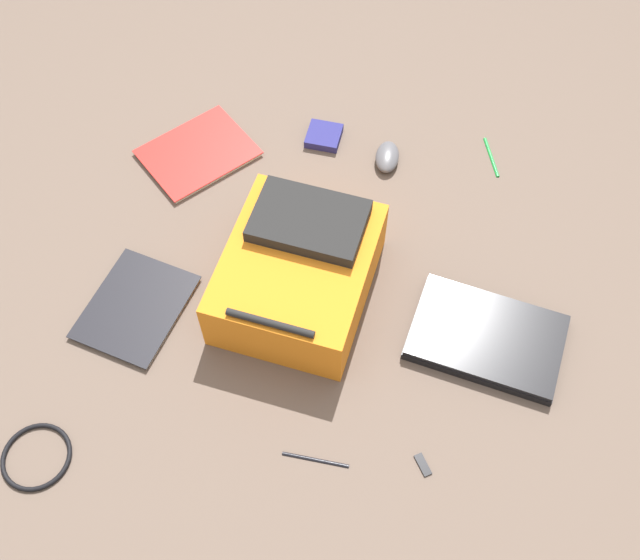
{
  "coord_description": "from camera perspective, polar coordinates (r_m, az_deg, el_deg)",
  "views": [
    {
      "loc": [
        -0.12,
        0.94,
        1.53
      ],
      "look_at": [
        -0.02,
        0.0,
        0.02
      ],
      "focal_mm": 42.12,
      "sensor_mm": 36.0,
      "label": 1
    }
  ],
  "objects": [
    {
      "name": "ground_plane",
      "position": [
        1.8,
        -0.66,
        -0.17
      ],
      "size": [
        3.71,
        3.71,
        0.0
      ],
      "primitive_type": "plane",
      "color": "brown"
    },
    {
      "name": "backpack",
      "position": [
        1.72,
        -1.65,
        0.72
      ],
      "size": [
        0.39,
        0.45,
        0.18
      ],
      "color": "orange",
      "rests_on": "ground_plane"
    },
    {
      "name": "laptop",
      "position": [
        1.75,
        12.55,
        -4.26
      ],
      "size": [
        0.38,
        0.3,
        0.03
      ],
      "color": "black",
      "rests_on": "ground_plane"
    },
    {
      "name": "book_comic",
      "position": [
        2.06,
        -9.25,
        9.49
      ],
      "size": [
        0.35,
        0.35,
        0.01
      ],
      "color": "silver",
      "rests_on": "ground_plane"
    },
    {
      "name": "book_red",
      "position": [
        1.81,
        -13.81,
        -2.02
      ],
      "size": [
        0.28,
        0.31,
        0.01
      ],
      "color": "silver",
      "rests_on": "ground_plane"
    },
    {
      "name": "computer_mouse",
      "position": [
        2.02,
        5.13,
        9.3
      ],
      "size": [
        0.07,
        0.11,
        0.03
      ],
      "primitive_type": "ellipsoid",
      "rotation": [
        0.0,
        0.0,
        -0.05
      ],
      "color": "#4C4C51",
      "rests_on": "ground_plane"
    },
    {
      "name": "cable_coil",
      "position": [
        1.72,
        -20.74,
        -12.44
      ],
      "size": [
        0.15,
        0.15,
        0.01
      ],
      "primitive_type": "torus",
      "color": "black",
      "rests_on": "ground_plane"
    },
    {
      "name": "pen_black",
      "position": [
        2.08,
        12.9,
        9.14
      ],
      "size": [
        0.04,
        0.13,
        0.01
      ],
      "primitive_type": "cylinder",
      "rotation": [
        1.57,
        0.0,
        0.24
      ],
      "color": "#198C33",
      "rests_on": "ground_plane"
    },
    {
      "name": "pen_blue",
      "position": [
        1.61,
        -0.34,
        -13.47
      ],
      "size": [
        0.14,
        0.02,
        0.01
      ],
      "primitive_type": "cylinder",
      "rotation": [
        1.57,
        0.0,
        4.61
      ],
      "color": "black",
      "rests_on": "ground_plane"
    },
    {
      "name": "earbud_pouch",
      "position": [
        2.07,
        0.3,
        10.89
      ],
      "size": [
        0.1,
        0.1,
        0.02
      ],
      "primitive_type": "cube",
      "rotation": [
        0.0,
        0.0,
        -0.13
      ],
      "color": "navy",
      "rests_on": "ground_plane"
    },
    {
      "name": "usb_stick",
      "position": [
        1.62,
        7.83,
        -13.71
      ],
      "size": [
        0.04,
        0.05,
        0.01
      ],
      "primitive_type": "cube",
      "rotation": [
        0.0,
        0.0,
        3.66
      ],
      "color": "black",
      "rests_on": "ground_plane"
    }
  ]
}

